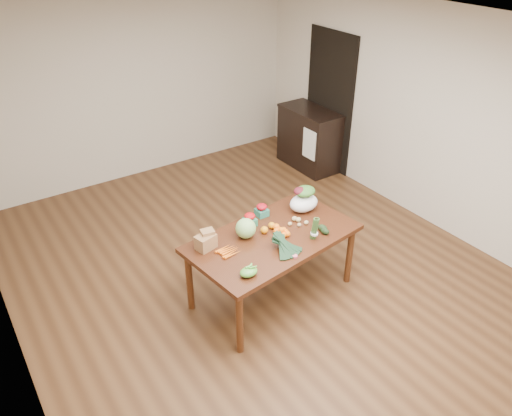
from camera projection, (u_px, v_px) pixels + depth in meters
floor at (252, 267)px, 5.78m from camera, size 6.00×6.00×0.00m
ceiling at (251, 24)px, 4.38m from camera, size 5.00×6.00×0.02m
room_walls at (251, 162)px, 5.08m from camera, size 5.02×6.02×2.70m
dining_table at (272, 266)px, 5.20m from camera, size 1.82×1.16×0.75m
doorway_dark at (329, 102)px, 7.56m from camera, size 0.02×1.00×2.10m
cabinet at (309, 138)px, 7.82m from camera, size 0.52×1.02×0.94m
dish_towel at (309, 144)px, 7.43m from camera, size 0.02×0.28×0.45m
paper_bag at (206, 241)px, 4.78m from camera, size 0.28×0.24×0.18m
cabbage at (246, 228)px, 4.94m from camera, size 0.21×0.21×0.21m
strawberry_basket_a at (250, 221)px, 5.15m from camera, size 0.14×0.14×0.11m
strawberry_basket_b at (262, 211)px, 5.31m from camera, size 0.14×0.14×0.11m
orange_a at (264, 230)px, 5.03m from camera, size 0.08×0.08×0.08m
orange_b at (272, 225)px, 5.11m from camera, size 0.07×0.07×0.07m
orange_c at (276, 227)px, 5.09m from camera, size 0.07×0.07×0.07m
mandarin_cluster at (281, 231)px, 4.99m from camera, size 0.20×0.20×0.10m
carrots at (228, 251)px, 4.77m from camera, size 0.24×0.21×0.03m
snap_pea_bag at (249, 272)px, 4.45m from camera, size 0.17×0.13×0.08m
kale_bunch at (288, 246)px, 4.73m from camera, size 0.37×0.44×0.16m
asparagus_bundle at (315, 228)px, 4.90m from camera, size 0.09×0.13×0.26m
potato_a at (290, 224)px, 5.16m from camera, size 0.05×0.04×0.04m
potato_b at (299, 225)px, 5.15m from camera, size 0.05×0.04×0.04m
potato_c at (298, 220)px, 5.22m from camera, size 0.06×0.05×0.05m
potato_d at (294, 219)px, 5.24m from camera, size 0.06×0.05×0.05m
potato_e at (306, 222)px, 5.18m from camera, size 0.05×0.04×0.04m
avocado_a at (325, 231)px, 5.02m from camera, size 0.09×0.11×0.06m
avocado_b at (322, 228)px, 5.07m from camera, size 0.10×0.12×0.07m
salad_bag at (304, 200)px, 5.37m from camera, size 0.36×0.29×0.26m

